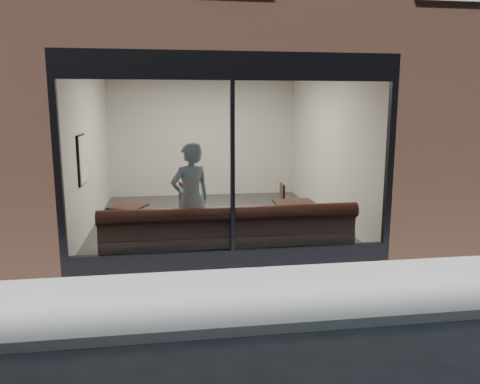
{
  "coord_description": "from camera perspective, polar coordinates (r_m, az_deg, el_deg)",
  "views": [
    {
      "loc": [
        -0.91,
        -4.7,
        2.45
      ],
      "look_at": [
        0.16,
        2.4,
        1.12
      ],
      "focal_mm": 35.0,
      "sensor_mm": 36.0,
      "label": 1
    }
  ],
  "objects": [
    {
      "name": "ground",
      "position": [
        5.38,
        2.18,
        -16.6
      ],
      "size": [
        120.0,
        120.0,
        0.0
      ],
      "primitive_type": "plane",
      "color": "black",
      "rests_on": "ground"
    },
    {
      "name": "sidewalk_near",
      "position": [
        6.27,
        0.44,
        -12.43
      ],
      "size": [
        40.0,
        2.0,
        0.01
      ],
      "primitive_type": "cube",
      "color": "gray",
      "rests_on": "ground"
    },
    {
      "name": "kerb_near",
      "position": [
        5.31,
        2.29,
        -16.26
      ],
      "size": [
        40.0,
        0.1,
        0.12
      ],
      "primitive_type": "cube",
      "color": "gray",
      "rests_on": "ground"
    },
    {
      "name": "host_building_pier_left",
      "position": [
        13.04,
        -21.29,
        6.09
      ],
      "size": [
        2.5,
        12.0,
        3.2
      ],
      "primitive_type": "cube",
      "color": "brown",
      "rests_on": "ground"
    },
    {
      "name": "host_building_pier_right",
      "position": [
        13.55,
        11.6,
        6.73
      ],
      "size": [
        2.5,
        12.0,
        3.2
      ],
      "primitive_type": "cube",
      "color": "brown",
      "rests_on": "ground"
    },
    {
      "name": "host_building_backfill",
      "position": [
        15.75,
        -5.32,
        7.41
      ],
      "size": [
        5.0,
        6.0,
        3.2
      ],
      "primitive_type": "cube",
      "color": "brown",
      "rests_on": "ground"
    },
    {
      "name": "cafe_floor",
      "position": [
        10.04,
        -3.15,
        -3.49
      ],
      "size": [
        6.0,
        6.0,
        0.0
      ],
      "primitive_type": "plane",
      "color": "#2D2D30",
      "rests_on": "ground"
    },
    {
      "name": "cafe_ceiling",
      "position": [
        9.77,
        -3.35,
        14.86
      ],
      "size": [
        6.0,
        6.0,
        0.0
      ],
      "primitive_type": "plane",
      "rotation": [
        3.14,
        0.0,
        0.0
      ],
      "color": "white",
      "rests_on": "host_building_upper"
    },
    {
      "name": "cafe_wall_back",
      "position": [
        12.75,
        -4.52,
        6.68
      ],
      "size": [
        5.0,
        0.0,
        5.0
      ],
      "primitive_type": "plane",
      "rotation": [
        1.57,
        0.0,
        0.0
      ],
      "color": "silver",
      "rests_on": "ground"
    },
    {
      "name": "cafe_wall_left",
      "position": [
        9.86,
        -17.86,
        5.08
      ],
      "size": [
        0.0,
        6.0,
        6.0
      ],
      "primitive_type": "plane",
      "rotation": [
        1.57,
        0.0,
        1.57
      ],
      "color": "silver",
      "rests_on": "ground"
    },
    {
      "name": "cafe_wall_right",
      "position": [
        10.31,
        10.73,
        5.62
      ],
      "size": [
        0.0,
        6.0,
        6.0
      ],
      "primitive_type": "plane",
      "rotation": [
        1.57,
        0.0,
        -1.57
      ],
      "color": "silver",
      "rests_on": "ground"
    },
    {
      "name": "storefront_kick",
      "position": [
        7.19,
        -0.89,
        -8.14
      ],
      "size": [
        5.0,
        0.1,
        0.3
      ],
      "primitive_type": "cube",
      "color": "black",
      "rests_on": "ground"
    },
    {
      "name": "storefront_header",
      "position": [
        6.83,
        -0.96,
        15.14
      ],
      "size": [
        5.0,
        0.1,
        0.4
      ],
      "primitive_type": "cube",
      "color": "black",
      "rests_on": "host_building_upper"
    },
    {
      "name": "storefront_mullion",
      "position": [
        6.87,
        -0.92,
        2.99
      ],
      "size": [
        0.06,
        0.1,
        2.5
      ],
      "primitive_type": "cube",
      "color": "black",
      "rests_on": "storefront_kick"
    },
    {
      "name": "storefront_glass",
      "position": [
        6.84,
        -0.89,
        2.96
      ],
      "size": [
        4.8,
        0.0,
        4.8
      ],
      "primitive_type": "plane",
      "rotation": [
        1.57,
        0.0,
        0.0
      ],
      "color": "white",
      "rests_on": "storefront_kick"
    },
    {
      "name": "banquette",
      "position": [
        7.54,
        -1.3,
        -6.63
      ],
      "size": [
        4.0,
        0.55,
        0.45
      ],
      "primitive_type": "cube",
      "color": "black",
      "rests_on": "cafe_floor"
    },
    {
      "name": "person",
      "position": [
        7.63,
        -6.01,
        -0.95
      ],
      "size": [
        0.81,
        0.68,
        1.88
      ],
      "primitive_type": "imported",
      "rotation": [
        0.0,
        0.0,
        3.55
      ],
      "color": "#95B8CD",
      "rests_on": "cafe_floor"
    },
    {
      "name": "cafe_table_left",
      "position": [
        8.25,
        -13.49,
        -1.74
      ],
      "size": [
        0.71,
        0.71,
        0.04
      ],
      "primitive_type": "cube",
      "rotation": [
        0.0,
        0.0,
        -0.4
      ],
      "color": "black",
      "rests_on": "cafe_floor"
    },
    {
      "name": "cafe_table_right",
      "position": [
        8.33,
        6.72,
        -1.39
      ],
      "size": [
        0.7,
        0.7,
        0.04
      ],
      "primitive_type": "cube",
      "rotation": [
        0.0,
        0.0,
        0.01
      ],
      "color": "black",
      "rests_on": "cafe_floor"
    },
    {
      "name": "cafe_chair_left",
      "position": [
        9.34,
        -8.05,
        -3.27
      ],
      "size": [
        0.56,
        0.56,
        0.04
      ],
      "primitive_type": "cube",
      "rotation": [
        0.0,
        0.0,
        3.4
      ],
      "color": "black",
      "rests_on": "cafe_floor"
    },
    {
      "name": "cafe_chair_right",
      "position": [
        9.24,
        3.96,
        -3.33
      ],
      "size": [
        0.44,
        0.44,
        0.04
      ],
      "primitive_type": "cube",
      "rotation": [
        0.0,
        0.0,
        3.07
      ],
      "color": "black",
      "rests_on": "cafe_floor"
    },
    {
      "name": "wall_poster",
      "position": [
        8.84,
        -18.62,
        3.76
      ],
      "size": [
        0.02,
        0.63,
        0.84
      ],
      "primitive_type": "cube",
      "color": "white",
      "rests_on": "cafe_wall_left"
    }
  ]
}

